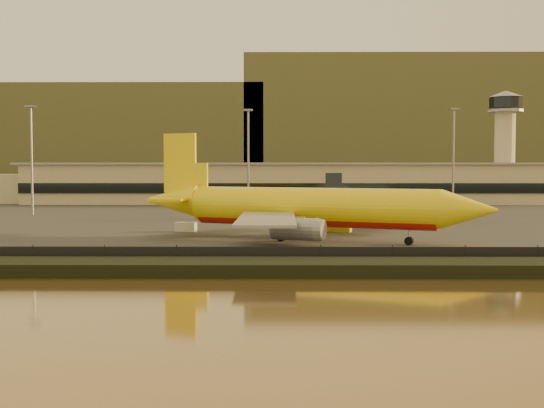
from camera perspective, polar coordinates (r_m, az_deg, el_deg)
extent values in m
plane|color=black|center=(88.85, 2.26, -4.17)|extent=(900.00, 900.00, 0.00)
cube|color=black|center=(71.92, 2.69, -5.30)|extent=(320.00, 7.00, 1.40)
cube|color=#2D2D2D|center=(183.46, 1.33, -0.43)|extent=(320.00, 220.00, 0.20)
cube|color=black|center=(75.80, 2.57, -4.42)|extent=(300.00, 0.05, 2.20)
cube|color=tan|center=(213.19, 1.21, 1.69)|extent=(160.00, 22.00, 12.00)
cube|color=black|center=(202.02, 1.25, 1.33)|extent=(160.00, 0.60, 3.00)
cube|color=gray|center=(213.13, 1.21, 3.38)|extent=(164.00, 24.00, 0.60)
cylinder|color=tan|center=(230.92, 18.88, 3.86)|extent=(6.40, 6.40, 30.00)
cylinder|color=black|center=(231.83, 18.95, 8.00)|extent=(10.40, 10.40, 3.50)
cone|color=gray|center=(232.09, 18.96, 8.68)|extent=(11.20, 11.20, 2.00)
cylinder|color=gray|center=(231.61, 18.94, 7.38)|extent=(11.20, 11.20, 0.80)
cylinder|color=slate|center=(168.15, -19.47, 3.38)|extent=(0.50, 0.50, 25.00)
cube|color=slate|center=(168.75, -19.54, 7.70)|extent=(2.20, 2.20, 0.40)
cylinder|color=slate|center=(168.27, -2.00, 3.55)|extent=(0.50, 0.50, 25.00)
cube|color=slate|center=(168.87, -2.01, 7.86)|extent=(2.20, 2.20, 0.40)
cylinder|color=slate|center=(171.54, 14.93, 3.44)|extent=(0.50, 0.50, 25.00)
cube|color=slate|center=(172.13, 14.99, 7.67)|extent=(2.20, 2.20, 0.40)
cube|color=olive|center=(449.86, -17.37, 4.96)|extent=(260.00, 160.00, 55.00)
cube|color=olive|center=(438.70, 12.74, 6.05)|extent=(220.00, 160.00, 70.00)
cylinder|color=yellow|center=(102.11, 3.39, -0.17)|extent=(37.37, 19.71, 5.51)
cylinder|color=red|center=(102.17, 3.39, -0.71)|extent=(35.93, 18.18, 4.30)
cone|color=yellow|center=(96.89, 16.19, -0.46)|extent=(8.97, 7.94, 5.51)
cone|color=yellow|center=(112.35, -8.15, 0.30)|extent=(10.93, 8.75, 5.51)
cube|color=yellow|center=(111.69, -7.71, 3.40)|extent=(5.56, 2.64, 9.65)
cube|color=yellow|center=(116.04, -5.85, 0.61)|extent=(7.43, 7.43, 0.33)
cube|color=yellow|center=(106.53, -8.71, 0.37)|extent=(5.70, 5.64, 0.33)
cube|color=gray|center=(116.40, 5.32, -0.27)|extent=(22.02, 22.21, 0.33)
cylinder|color=gray|center=(112.30, 6.05, -1.17)|extent=(7.04, 5.24, 3.03)
cube|color=gray|center=(88.92, -0.44, -1.26)|extent=(7.64, 23.92, 0.33)
cylinder|color=gray|center=(91.35, 1.98, -2.10)|extent=(7.04, 5.24, 3.03)
cylinder|color=black|center=(98.57, 11.40, -3.04)|extent=(1.49, 1.36, 1.21)
cylinder|color=slate|center=(98.51, 11.40, -2.68)|extent=(0.21, 0.21, 2.48)
cylinder|color=black|center=(101.58, 0.79, -2.81)|extent=(1.49, 1.36, 1.21)
cylinder|color=slate|center=(101.51, 0.79, -2.45)|extent=(0.21, 0.21, 2.48)
cylinder|color=black|center=(106.17, 1.81, -2.56)|extent=(1.49, 1.36, 1.21)
cylinder|color=slate|center=(106.11, 1.81, -2.21)|extent=(0.21, 0.21, 2.48)
cylinder|color=silver|center=(150.37, 10.57, -0.01)|extent=(23.95, 6.88, 3.29)
cylinder|color=gray|center=(150.40, 10.56, -0.22)|extent=(23.19, 6.06, 2.57)
cone|color=silver|center=(151.37, 15.94, -0.05)|extent=(5.06, 3.96, 3.29)
cone|color=silver|center=(150.74, 4.92, 0.14)|extent=(6.36, 4.16, 3.29)
cube|color=black|center=(150.56, 5.18, 1.51)|extent=(3.62, 0.81, 5.77)
cube|color=silver|center=(153.92, 5.51, 0.28)|extent=(4.35, 4.28, 0.20)
cube|color=silver|center=(147.35, 5.34, 0.16)|extent=(3.75, 3.62, 0.20)
cube|color=gray|center=(159.43, 10.25, -0.04)|extent=(11.55, 15.10, 0.20)
cylinder|color=gray|center=(157.30, 10.86, -0.42)|extent=(4.18, 2.39, 1.81)
cube|color=gray|center=(141.34, 10.38, -0.43)|extent=(7.88, 15.49, 0.20)
cylinder|color=gray|center=(143.66, 11.02, -0.74)|extent=(4.18, 2.39, 1.81)
cylinder|color=black|center=(151.02, 14.00, -1.08)|extent=(0.80, 0.68, 0.72)
cylinder|color=slate|center=(151.00, 14.00, -0.94)|extent=(0.17, 0.17, 1.48)
cylinder|color=black|center=(149.02, 9.62, -1.09)|extent=(0.80, 0.68, 0.72)
cylinder|color=slate|center=(149.00, 9.62, -0.94)|extent=(0.17, 0.17, 1.48)
cylinder|color=black|center=(151.98, 9.61, -1.01)|extent=(0.80, 0.68, 0.72)
cylinder|color=slate|center=(151.96, 9.61, -0.87)|extent=(0.17, 0.17, 1.48)
cube|color=yellow|center=(117.42, 5.53, -1.83)|extent=(4.94, 3.31, 2.04)
cube|color=silver|center=(118.21, -7.22, -1.92)|extent=(3.83, 2.35, 1.60)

